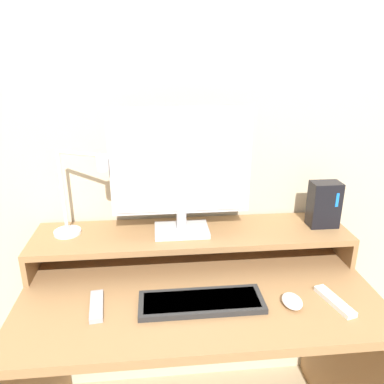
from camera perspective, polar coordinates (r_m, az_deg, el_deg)
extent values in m
cube|color=beige|center=(1.41, -0.64, 12.75)|extent=(6.00, 0.05, 2.50)
cube|color=olive|center=(1.29, 0.86, -14.66)|extent=(1.15, 0.61, 0.03)
cube|color=olive|center=(1.58, -22.19, -25.50)|extent=(0.03, 0.61, 0.68)
cube|color=olive|center=(1.66, 22.00, -22.65)|extent=(0.03, 0.61, 0.68)
cube|color=olive|center=(1.47, -22.74, -8.92)|extent=(0.02, 0.26, 0.09)
cube|color=olive|center=(1.56, 21.30, -6.94)|extent=(0.02, 0.26, 0.09)
cube|color=olive|center=(1.38, 0.04, -6.43)|extent=(1.15, 0.26, 0.02)
cube|color=#BCBCC1|center=(1.37, -1.59, -5.82)|extent=(0.19, 0.13, 0.02)
cylinder|color=#BCBCC1|center=(1.35, -1.61, -4.11)|extent=(0.04, 0.04, 0.07)
cube|color=#B7B7BC|center=(1.28, -1.72, 4.57)|extent=(0.48, 0.02, 0.37)
cube|color=silver|center=(1.27, -1.68, 4.44)|extent=(0.46, 0.01, 0.35)
cylinder|color=silver|center=(1.43, -18.44, -5.81)|extent=(0.10, 0.10, 0.01)
cylinder|color=silver|center=(1.37, -19.13, -0.07)|extent=(0.01, 0.01, 0.29)
cylinder|color=silver|center=(1.28, -16.85, 5.65)|extent=(0.16, 0.08, 0.01)
cylinder|color=silver|center=(1.24, -13.53, 4.32)|extent=(0.04, 0.04, 0.05)
cube|color=black|center=(1.47, 19.47, -1.78)|extent=(0.11, 0.07, 0.17)
cube|color=#1972F2|center=(1.44, 21.26, -1.15)|extent=(0.01, 0.00, 0.05)
cube|color=#282828|center=(1.20, 1.21, -16.45)|extent=(0.38, 0.13, 0.02)
cube|color=black|center=(1.19, 1.22, -16.24)|extent=(0.35, 0.11, 0.01)
ellipsoid|color=white|center=(1.23, 15.01, -15.76)|extent=(0.06, 0.08, 0.03)
cube|color=#99999E|center=(1.22, -14.34, -16.47)|extent=(0.05, 0.15, 0.02)
cube|color=white|center=(1.28, 20.90, -15.27)|extent=(0.07, 0.16, 0.02)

